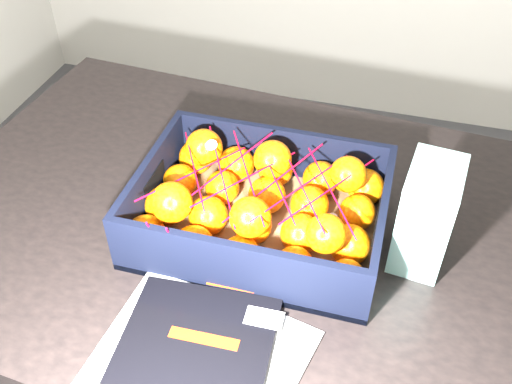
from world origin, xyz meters
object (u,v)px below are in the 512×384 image
(table, at_px, (256,259))
(magazine_stack, at_px, (189,371))
(retail_carton, at_px, (426,215))
(produce_crate, at_px, (261,215))

(table, bearing_deg, magazine_stack, -91.23)
(table, height_order, magazine_stack, magazine_stack)
(table, height_order, retail_carton, retail_carton)
(magazine_stack, height_order, retail_carton, retail_carton)
(retail_carton, bearing_deg, produce_crate, -170.33)
(magazine_stack, distance_m, retail_carton, 0.42)
(magazine_stack, relative_size, retail_carton, 2.05)
(table, distance_m, retail_carton, 0.33)
(magazine_stack, xyz_separation_m, produce_crate, (0.02, 0.30, 0.02))
(table, relative_size, magazine_stack, 3.51)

